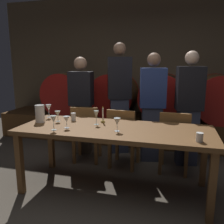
{
  "coord_description": "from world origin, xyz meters",
  "views": [
    {
      "loc": [
        0.71,
        -2.22,
        1.52
      ],
      "look_at": [
        -0.01,
        0.49,
        0.94
      ],
      "focal_mm": 38.43,
      "sensor_mm": 36.0,
      "label": 1
    }
  ],
  "objects": [
    {
      "name": "chair_right",
      "position": [
        0.73,
        1.02,
        0.49
      ],
      "size": [
        0.41,
        0.41,
        0.88
      ],
      "rotation": [
        0.0,
        0.0,
        3.11
      ],
      "color": "brown",
      "rests_on": "ground"
    },
    {
      "name": "guest_far_left",
      "position": [
        -0.8,
        1.47,
        0.83
      ],
      "size": [
        0.4,
        0.27,
        1.61
      ],
      "rotation": [
        0.0,
        0.0,
        3.22
      ],
      "color": "brown",
      "rests_on": "ground"
    },
    {
      "name": "candle_center",
      "position": [
        -0.16,
        0.59,
        0.84
      ],
      "size": [
        0.05,
        0.05,
        0.21
      ],
      "color": "olive",
      "rests_on": "dining_table"
    },
    {
      "name": "wine_glass_far_left",
      "position": [
        -0.96,
        0.67,
        0.91
      ],
      "size": [
        0.08,
        0.08,
        0.18
      ],
      "color": "white",
      "rests_on": "dining_table"
    },
    {
      "name": "chair_center",
      "position": [
        0.01,
        1.01,
        0.49
      ],
      "size": [
        0.43,
        0.43,
        0.88
      ],
      "rotation": [
        0.0,
        0.0,
        3.06
      ],
      "color": "brown",
      "rests_on": "ground"
    },
    {
      "name": "wine_barrel_center_left",
      "position": [
        -0.44,
        2.3,
        0.9
      ],
      "size": [
        0.83,
        0.84,
        0.83
      ],
      "color": "brown",
      "rests_on": "barrel_shelf"
    },
    {
      "name": "back_wall",
      "position": [
        0.0,
        2.85,
        1.41
      ],
      "size": [
        6.11,
        0.24,
        2.83
      ],
      "primitive_type": "cube",
      "color": "brown",
      "rests_on": "ground"
    },
    {
      "name": "chair_left",
      "position": [
        -0.58,
        1.08,
        0.49
      ],
      "size": [
        0.45,
        0.45,
        0.88
      ],
      "rotation": [
        0.0,
        0.0,
        3.27
      ],
      "color": "brown",
      "rests_on": "ground"
    },
    {
      "name": "wine_barrel_center_right",
      "position": [
        0.48,
        2.3,
        0.9
      ],
      "size": [
        0.83,
        0.84,
        0.83
      ],
      "color": "#513319",
      "rests_on": "barrel_shelf"
    },
    {
      "name": "guest_far_right",
      "position": [
        0.91,
        1.4,
        0.86
      ],
      "size": [
        0.42,
        0.3,
        1.68
      ],
      "rotation": [
        0.0,
        0.0,
        3.32
      ],
      "color": "#33384C",
      "rests_on": "ground"
    },
    {
      "name": "wine_glass_right",
      "position": [
        -0.21,
        0.48,
        0.9
      ],
      "size": [
        0.06,
        0.06,
        0.17
      ],
      "color": "silver",
      "rests_on": "dining_table"
    },
    {
      "name": "guest_center_left",
      "position": [
        -0.19,
        1.64,
        0.95
      ],
      "size": [
        0.44,
        0.35,
        1.83
      ],
      "rotation": [
        0.0,
        0.0,
        3.46
      ],
      "color": "#33384C",
      "rests_on": "ground"
    },
    {
      "name": "wine_glass_center_left",
      "position": [
        -0.59,
        0.12,
        0.9
      ],
      "size": [
        0.07,
        0.07,
        0.17
      ],
      "color": "silver",
      "rests_on": "dining_table"
    },
    {
      "name": "wine_barrel_far_left",
      "position": [
        -1.43,
        2.3,
        0.9
      ],
      "size": [
        0.83,
        0.84,
        0.83
      ],
      "color": "brown",
      "rests_on": "barrel_shelf"
    },
    {
      "name": "cup_right",
      "position": [
        0.96,
        0.12,
        0.82
      ],
      "size": [
        0.07,
        0.07,
        0.09
      ],
      "primitive_type": "cylinder",
      "color": "white",
      "rests_on": "dining_table"
    },
    {
      "name": "guest_center_right",
      "position": [
        0.38,
        1.41,
        0.85
      ],
      "size": [
        0.42,
        0.31,
        1.66
      ],
      "rotation": [
        0.0,
        0.0,
        3.34
      ],
      "color": "#33384C",
      "rests_on": "ground"
    },
    {
      "name": "wine_glass_left",
      "position": [
        -0.73,
        0.49,
        0.87
      ],
      "size": [
        0.07,
        0.07,
        0.14
      ],
      "color": "silver",
      "rests_on": "dining_table"
    },
    {
      "name": "wine_glass_center_right",
      "position": [
        -0.49,
        0.24,
        0.88
      ],
      "size": [
        0.07,
        0.07,
        0.14
      ],
      "color": "white",
      "rests_on": "dining_table"
    },
    {
      "name": "ground_plane",
      "position": [
        0.0,
        0.0,
        0.0
      ],
      "size": [
        7.95,
        7.95,
        0.0
      ],
      "primitive_type": "plane",
      "color": "#4C443A"
    },
    {
      "name": "wine_barrel_far_right",
      "position": [
        1.43,
        2.3,
        0.9
      ],
      "size": [
        0.83,
        0.84,
        0.83
      ],
      "color": "brown",
      "rests_on": "barrel_shelf"
    },
    {
      "name": "barrel_shelf",
      "position": [
        0.0,
        2.3,
        0.25
      ],
      "size": [
        5.5,
        0.9,
        0.49
      ],
      "primitive_type": "cube",
      "color": "brown",
      "rests_on": "ground"
    },
    {
      "name": "pitcher",
      "position": [
        -0.94,
        0.41,
        0.89
      ],
      "size": [
        0.12,
        0.12,
        0.22
      ],
      "color": "white",
      "rests_on": "dining_table"
    },
    {
      "name": "dining_table",
      "position": [
        0.05,
        0.39,
        0.7
      ],
      "size": [
        2.25,
        0.85,
        0.78
      ],
      "color": "brown",
      "rests_on": "ground"
    },
    {
      "name": "wine_glass_far_right",
      "position": [
        0.11,
        0.26,
        0.88
      ],
      "size": [
        0.08,
        0.08,
        0.15
      ],
      "color": "white",
      "rests_on": "dining_table"
    },
    {
      "name": "cup_left",
      "position": [
        -0.56,
        0.59,
        0.83
      ],
      "size": [
        0.06,
        0.06,
        0.1
      ],
      "primitive_type": "cylinder",
      "color": "white",
      "rests_on": "dining_table"
    }
  ]
}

